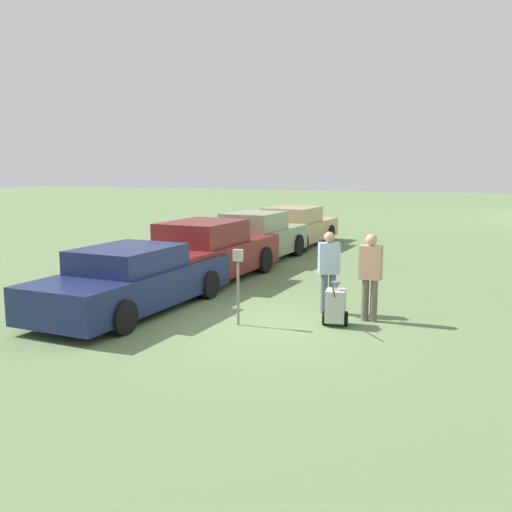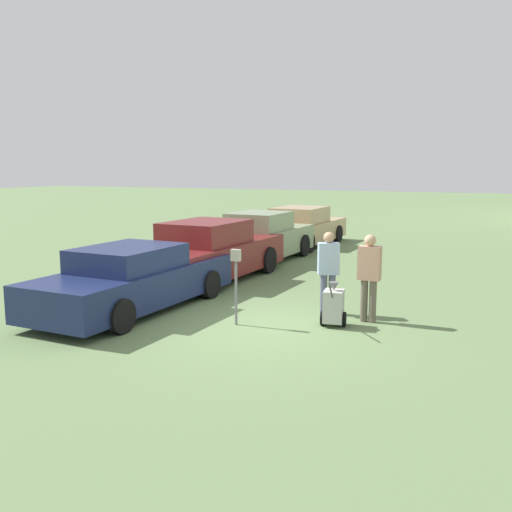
# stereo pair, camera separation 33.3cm
# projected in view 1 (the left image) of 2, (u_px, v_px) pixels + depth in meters

# --- Properties ---
(ground_plane) EXTENTS (120.00, 120.00, 0.00)m
(ground_plane) POSITION_uv_depth(u_px,v_px,m) (255.00, 326.00, 10.77)
(ground_plane) COLOR #607A4C
(parked_car_navy) EXTENTS (2.17, 5.11, 1.36)m
(parked_car_navy) POSITION_uv_depth(u_px,v_px,m) (133.00, 280.00, 11.84)
(parked_car_navy) COLOR #19234C
(parked_car_navy) RESTS_ON ground_plane
(parked_car_maroon) EXTENTS (2.23, 5.38, 1.59)m
(parked_car_maroon) POSITION_uv_depth(u_px,v_px,m) (206.00, 253.00, 14.89)
(parked_car_maroon) COLOR maroon
(parked_car_maroon) RESTS_ON ground_plane
(parked_car_sage) EXTENTS (2.08, 4.71, 1.56)m
(parked_car_sage) POSITION_uv_depth(u_px,v_px,m) (256.00, 238.00, 18.09)
(parked_car_sage) COLOR gray
(parked_car_sage) RESTS_ON ground_plane
(parked_car_tan) EXTENTS (2.23, 5.20, 1.47)m
(parked_car_tan) POSITION_uv_depth(u_px,v_px,m) (294.00, 228.00, 21.64)
(parked_car_tan) COLOR tan
(parked_car_tan) RESTS_ON ground_plane
(parking_meter) EXTENTS (0.18, 0.09, 1.45)m
(parking_meter) POSITION_uv_depth(u_px,v_px,m) (238.00, 273.00, 10.68)
(parking_meter) COLOR slate
(parking_meter) RESTS_ON ground_plane
(person_worker) EXTENTS (0.47, 0.38, 1.68)m
(person_worker) POSITION_uv_depth(u_px,v_px,m) (329.00, 267.00, 11.57)
(person_worker) COLOR #515670
(person_worker) RESTS_ON ground_plane
(person_supervisor) EXTENTS (0.43, 0.24, 1.70)m
(person_supervisor) POSITION_uv_depth(u_px,v_px,m) (370.00, 272.00, 10.96)
(person_supervisor) COLOR #665B4C
(person_supervisor) RESTS_ON ground_plane
(equipment_cart) EXTENTS (0.51, 1.00, 1.00)m
(equipment_cart) POSITION_uv_depth(u_px,v_px,m) (335.00, 305.00, 10.74)
(equipment_cart) COLOR #B2B2AD
(equipment_cart) RESTS_ON ground_plane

